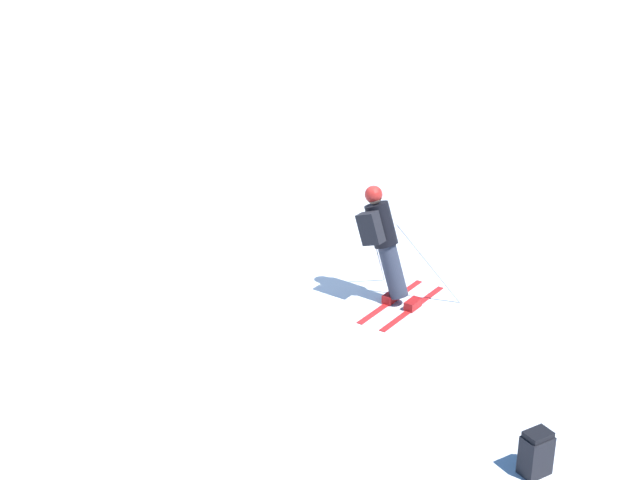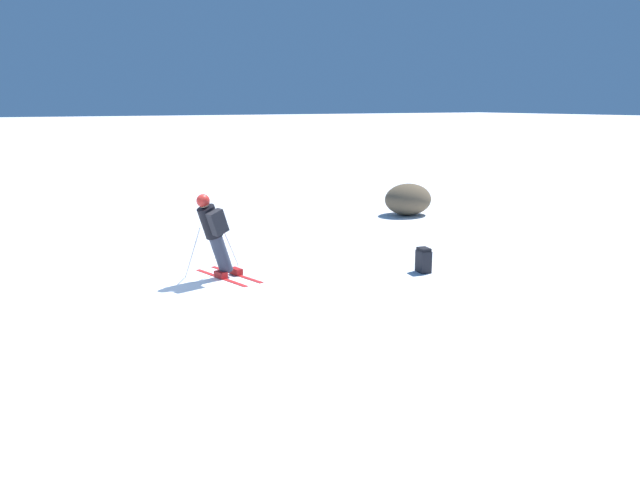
{
  "view_description": "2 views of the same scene",
  "coord_description": "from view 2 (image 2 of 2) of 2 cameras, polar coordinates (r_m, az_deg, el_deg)",
  "views": [
    {
      "loc": [
        -9.02,
        8.11,
        5.78
      ],
      "look_at": [
        -1.0,
        1.29,
        1.27
      ],
      "focal_mm": 50.0,
      "sensor_mm": 36.0,
      "label": 1
    },
    {
      "loc": [
        2.97,
        11.1,
        3.33
      ],
      "look_at": [
        -2.21,
        1.94,
        1.0
      ],
      "focal_mm": 35.0,
      "sensor_mm": 36.0,
      "label": 2
    }
  ],
  "objects": [
    {
      "name": "spare_backpack",
      "position": [
        12.62,
        9.44,
        -1.84
      ],
      "size": [
        0.27,
        0.33,
        0.5
      ],
      "rotation": [
        0.0,
        0.0,
        1.41
      ],
      "color": "black",
      "rests_on": "ground"
    },
    {
      "name": "ground_plane",
      "position": [
        11.96,
        -13.98,
        -4.06
      ],
      "size": [
        300.0,
        300.0,
        0.0
      ],
      "primitive_type": "plane",
      "color": "white"
    },
    {
      "name": "skier",
      "position": [
        11.92,
        -9.62,
        0.71
      ],
      "size": [
        1.25,
        1.69,
        1.71
      ],
      "rotation": [
        0.0,
        0.0,
        0.24
      ],
      "color": "red",
      "rests_on": "ground"
    },
    {
      "name": "exposed_boulder_0",
      "position": [
        18.96,
        8.05,
        3.7
      ],
      "size": [
        1.46,
        1.24,
        0.95
      ],
      "primitive_type": "ellipsoid",
      "color": "brown",
      "rests_on": "ground"
    }
  ]
}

